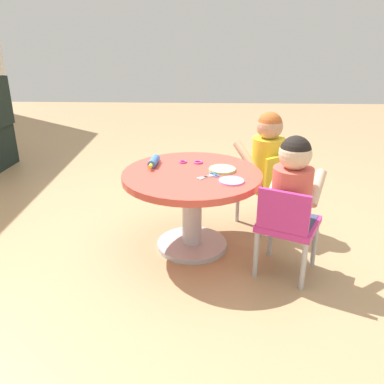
{
  "coord_description": "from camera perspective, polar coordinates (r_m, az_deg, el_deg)",
  "views": [
    {
      "loc": [
        -2.28,
        -0.08,
        1.32
      ],
      "look_at": [
        0.0,
        0.0,
        0.37
      ],
      "focal_mm": 38.57,
      "sensor_mm": 36.0,
      "label": 1
    }
  ],
  "objects": [
    {
      "name": "child_chair_right",
      "position": [
        2.82,
        10.62,
        1.02
      ],
      "size": [
        0.42,
        0.42,
        0.54
      ],
      "color": "#B7B7BC",
      "rests_on": "ground"
    },
    {
      "name": "craft_scissors",
      "position": [
        2.37,
        2.57,
        2.25
      ],
      "size": [
        0.12,
        0.14,
        0.01
      ],
      "color": "silver",
      "rests_on": "craft_table"
    },
    {
      "name": "seated_child_right",
      "position": [
        2.77,
        10.39,
        5.63
      ],
      "size": [
        0.44,
        0.42,
        0.51
      ],
      "color": "#3F4772",
      "rests_on": "ground"
    },
    {
      "name": "cookie_cutter_0",
      "position": [
        2.61,
        -1.26,
        4.21
      ],
      "size": [
        0.05,
        0.05,
        0.01
      ],
      "primitive_type": "torus",
      "color": "#D83FA5",
      "rests_on": "craft_table"
    },
    {
      "name": "playdough_blob_1",
      "position": [
        2.29,
        5.48,
        1.53
      ],
      "size": [
        0.14,
        0.14,
        0.01
      ],
      "primitive_type": "cylinder",
      "color": "#CC99E5",
      "rests_on": "craft_table"
    },
    {
      "name": "craft_table",
      "position": [
        2.47,
        -0.0,
        -0.09
      ],
      "size": [
        0.83,
        0.83,
        0.5
      ],
      "color": "silver",
      "rests_on": "ground"
    },
    {
      "name": "rolling_pin",
      "position": [
        2.56,
        -5.3,
        4.25
      ],
      "size": [
        0.23,
        0.06,
        0.05
      ],
      "color": "#3F72CC",
      "rests_on": "craft_table"
    },
    {
      "name": "ground_plane",
      "position": [
        2.64,
        -0.0,
        -7.49
      ],
      "size": [
        10.0,
        10.0,
        0.0
      ],
      "primitive_type": "plane",
      "color": "tan"
    },
    {
      "name": "child_chair_left",
      "position": [
        2.28,
        12.96,
        -4.49
      ],
      "size": [
        0.4,
        0.4,
        0.54
      ],
      "color": "#B7B7BC",
      "rests_on": "ground"
    },
    {
      "name": "playdough_blob_0",
      "position": [
        2.46,
        4.2,
        3.12
      ],
      "size": [
        0.16,
        0.16,
        0.02
      ],
      "primitive_type": "cylinder",
      "color": "#B2E58C",
      "rests_on": "craft_table"
    },
    {
      "name": "seated_child_left",
      "position": [
        2.22,
        13.73,
        1.14
      ],
      "size": [
        0.43,
        0.39,
        0.51
      ],
      "color": "#3F4772",
      "rests_on": "ground"
    },
    {
      "name": "cookie_cutter_1",
      "position": [
        2.59,
        0.87,
        4.14
      ],
      "size": [
        0.06,
        0.06,
        0.01
      ],
      "primitive_type": "torus",
      "color": "#D83FA5",
      "rests_on": "craft_table"
    }
  ]
}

